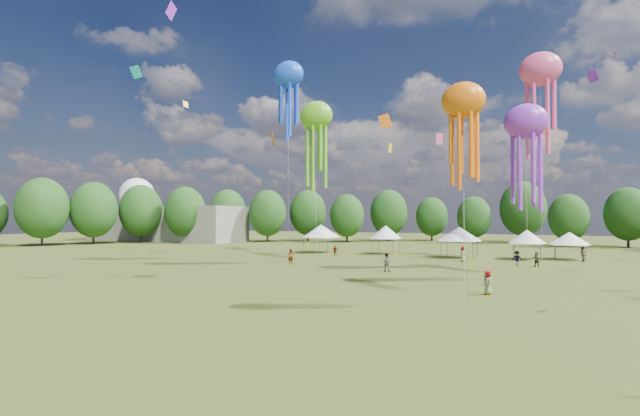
% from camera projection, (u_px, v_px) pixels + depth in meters
% --- Properties ---
extents(spectator_near, '(0.95, 0.77, 1.85)m').
position_uv_depth(spectator_near, '(386.00, 263.00, 45.75)').
color(spectator_near, gray).
rests_on(spectator_near, ground).
extents(spectators_far, '(31.68, 31.76, 1.88)m').
position_uv_depth(spectators_far, '(485.00, 258.00, 51.83)').
color(spectators_far, gray).
rests_on(spectators_far, ground).
extents(festival_tents, '(39.44, 8.77, 4.40)m').
position_uv_depth(festival_tents, '(430.00, 234.00, 64.72)').
color(festival_tents, '#47474C').
rests_on(festival_tents, ground).
extents(show_kites, '(35.36, 29.80, 26.79)m').
position_uv_depth(show_kites, '(403.00, 108.00, 52.09)').
color(show_kites, '#69C01F').
rests_on(show_kites, ground).
extents(small_kites, '(76.98, 53.62, 44.21)m').
position_uv_depth(small_kites, '(442.00, 0.00, 51.38)').
color(small_kites, '#69C01F').
rests_on(small_kites, ground).
extents(treeline, '(201.57, 95.24, 13.43)m').
position_uv_depth(treeline, '(451.00, 211.00, 70.26)').
color(treeline, '#38281C').
rests_on(treeline, ground).
extents(hangar, '(40.00, 12.00, 8.00)m').
position_uv_depth(hangar, '(165.00, 224.00, 108.63)').
color(hangar, gray).
rests_on(hangar, ground).
extents(radome, '(9.00, 9.00, 16.00)m').
position_uv_depth(radome, '(137.00, 201.00, 121.17)').
color(radome, white).
rests_on(radome, ground).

